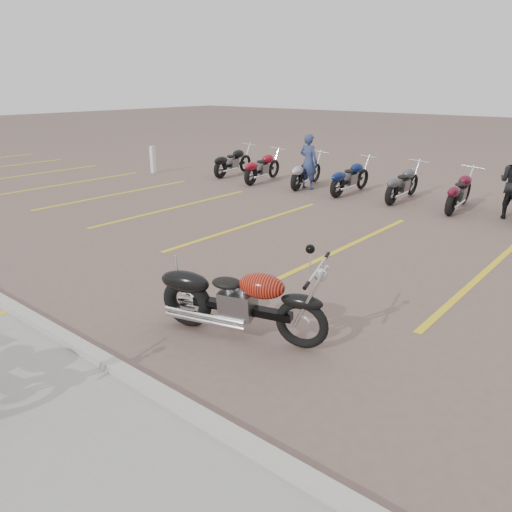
% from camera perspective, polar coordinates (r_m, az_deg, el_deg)
% --- Properties ---
extents(ground, '(100.00, 100.00, 0.00)m').
position_cam_1_polar(ground, '(7.68, -4.86, -6.09)').
color(ground, brown).
rests_on(ground, ground).
extents(curb, '(60.00, 0.18, 0.12)m').
position_cam_1_polar(curb, '(6.56, -17.44, -11.12)').
color(curb, '#ADAAA3').
rests_on(curb, ground).
extents(parking_stripes, '(38.00, 5.50, 0.01)m').
position_cam_1_polar(parking_stripes, '(10.68, 10.35, 1.07)').
color(parking_stripes, gold).
rests_on(parking_stripes, ground).
extents(flame_cruiser, '(2.35, 0.84, 0.99)m').
position_cam_1_polar(flame_cruiser, '(6.70, -2.02, -5.34)').
color(flame_cruiser, black).
rests_on(flame_cruiser, ground).
extents(person_a, '(0.64, 0.43, 1.75)m').
position_cam_1_polar(person_a, '(16.30, 6.02, 10.68)').
color(person_a, navy).
rests_on(person_a, ground).
extents(bollard, '(0.15, 0.15, 1.00)m').
position_cam_1_polar(bollard, '(19.65, -11.71, 10.74)').
color(bollard, white).
rests_on(bollard, ground).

